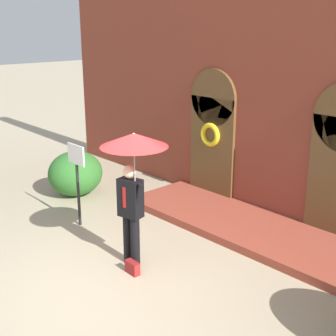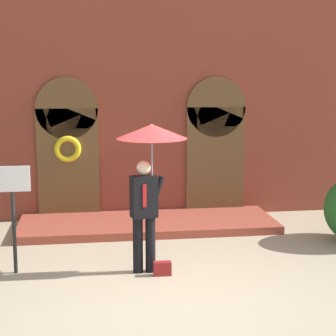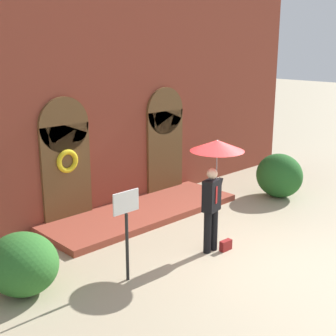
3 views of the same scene
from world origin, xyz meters
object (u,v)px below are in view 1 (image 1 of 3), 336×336
at_px(shrub_left, 75,173).
at_px(sign_post, 77,172).
at_px(person_with_umbrella, 133,160).
at_px(handbag, 132,268).

bearing_deg(shrub_left, sign_post, -29.95).
xyz_separation_m(person_with_umbrella, handbag, (0.17, -0.20, -1.80)).
xyz_separation_m(handbag, shrub_left, (-3.88, 1.35, 0.43)).
relative_size(person_with_umbrella, sign_post, 1.37).
relative_size(person_with_umbrella, handbag, 8.44).
relative_size(handbag, shrub_left, 0.21).
xyz_separation_m(person_with_umbrella, sign_post, (-2.12, 0.24, -0.75)).
distance_m(person_with_umbrella, sign_post, 2.27).
relative_size(person_with_umbrella, shrub_left, 1.78).
bearing_deg(shrub_left, person_with_umbrella, -17.25).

